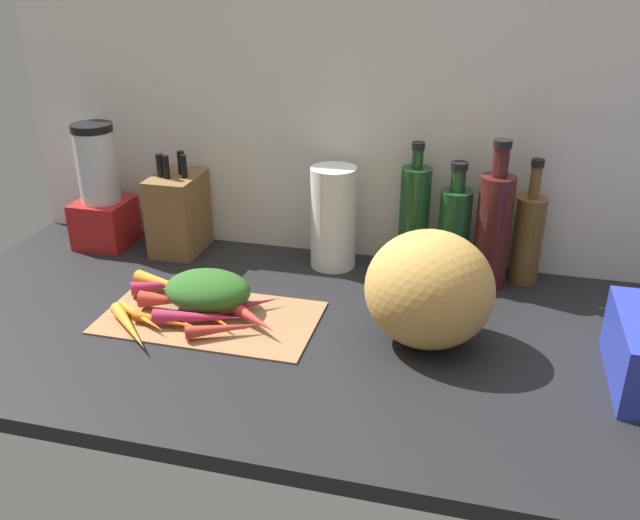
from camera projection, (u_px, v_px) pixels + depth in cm
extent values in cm
cube|color=black|center=(320.00, 335.00, 133.90)|extent=(170.00, 80.00, 3.00)
cube|color=silver|center=(361.00, 132.00, 154.70)|extent=(170.00, 3.00, 60.00)
cube|color=#997047|center=(210.00, 317.00, 136.64)|extent=(43.31, 23.94, 0.80)
cone|color=orange|center=(129.00, 327.00, 129.54)|extent=(14.44, 14.27, 2.61)
cone|color=orange|center=(142.00, 318.00, 133.39)|extent=(13.51, 8.85, 2.10)
cone|color=orange|center=(167.00, 284.00, 145.33)|extent=(16.61, 6.85, 3.28)
cone|color=#B2264C|center=(245.00, 305.00, 137.64)|extent=(13.79, 11.63, 2.44)
cone|color=#B2264C|center=(198.00, 317.00, 132.30)|extent=(17.93, 7.16, 3.26)
cone|color=red|center=(214.00, 288.00, 144.41)|extent=(10.85, 10.17, 2.88)
cone|color=#B2264C|center=(159.00, 286.00, 144.97)|extent=(11.56, 8.39, 3.07)
cone|color=orange|center=(165.00, 321.00, 132.10)|extent=(14.32, 3.30, 2.07)
cone|color=orange|center=(212.00, 316.00, 133.89)|extent=(13.69, 10.09, 2.12)
cone|color=red|center=(166.00, 300.00, 138.46)|extent=(11.17, 5.15, 3.57)
cone|color=red|center=(248.00, 315.00, 132.82)|extent=(16.04, 12.41, 3.47)
cone|color=red|center=(224.00, 328.00, 129.03)|extent=(14.40, 9.00, 2.62)
ellipsoid|color=#2D6023|center=(208.00, 290.00, 138.13)|extent=(17.97, 13.82, 7.60)
ellipsoid|color=gold|center=(429.00, 289.00, 124.19)|extent=(23.87, 21.54, 22.41)
cube|color=brown|center=(178.00, 214.00, 164.41)|extent=(10.86, 14.82, 19.14)
cylinder|color=black|center=(161.00, 165.00, 158.88)|extent=(1.99, 1.99, 5.50)
cylinder|color=black|center=(166.00, 167.00, 157.63)|extent=(1.49, 1.49, 5.50)
cylinder|color=black|center=(181.00, 163.00, 160.86)|extent=(1.74, 1.74, 5.50)
cylinder|color=black|center=(184.00, 166.00, 158.08)|extent=(1.41, 1.41, 5.50)
cube|color=red|center=(105.00, 223.00, 169.40)|extent=(12.79, 12.79, 11.52)
cylinder|color=silver|center=(97.00, 167.00, 163.38)|extent=(9.59, 9.59, 17.41)
cylinder|color=black|center=(91.00, 128.00, 159.38)|extent=(9.78, 9.78, 1.80)
cylinder|color=white|center=(333.00, 218.00, 155.26)|extent=(10.53, 10.53, 23.89)
cylinder|color=#19421E|center=(414.00, 221.00, 152.13)|extent=(6.80, 6.80, 24.78)
cylinder|color=#19421E|center=(418.00, 159.00, 146.13)|extent=(2.44, 2.44, 4.10)
cylinder|color=black|center=(418.00, 146.00, 144.94)|extent=(2.81, 2.81, 1.60)
cylinder|color=#19421E|center=(453.00, 235.00, 149.61)|extent=(7.08, 7.08, 20.78)
cylinder|color=#19421E|center=(458.00, 180.00, 144.28)|extent=(3.16, 3.16, 4.80)
cylinder|color=black|center=(460.00, 166.00, 142.95)|extent=(3.63, 3.63, 1.60)
cylinder|color=#471919|center=(493.00, 232.00, 145.48)|extent=(7.51, 7.51, 25.13)
cylinder|color=#471919|center=(501.00, 162.00, 138.97)|extent=(3.34, 3.34, 6.19)
cylinder|color=black|center=(503.00, 144.00, 137.35)|extent=(3.84, 3.84, 1.60)
cylinder|color=brown|center=(527.00, 240.00, 148.79)|extent=(6.61, 6.61, 19.57)
cylinder|color=brown|center=(535.00, 182.00, 143.27)|extent=(2.35, 2.35, 6.97)
cylinder|color=black|center=(538.00, 163.00, 141.48)|extent=(2.71, 2.71, 1.60)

